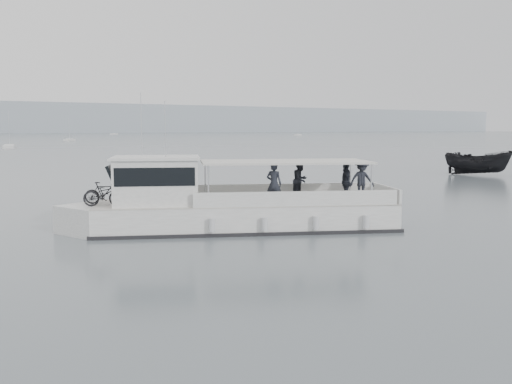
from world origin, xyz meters
TOP-DOWN VIEW (x-y plane):
  - ground at (0.00, 0.00)m, footprint 1400.00×1400.00m
  - tour_boat at (-5.75, -0.08)m, footprint 14.09×8.46m
  - dark_motorboat at (28.66, 13.07)m, footprint 5.51×6.09m

SIDE VIEW (x-z plane):
  - ground at x=0.00m, z-range 0.00..0.00m
  - tour_boat at x=-5.75m, z-range -2.06..4.07m
  - dark_motorboat at x=28.66m, z-range 0.00..2.32m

